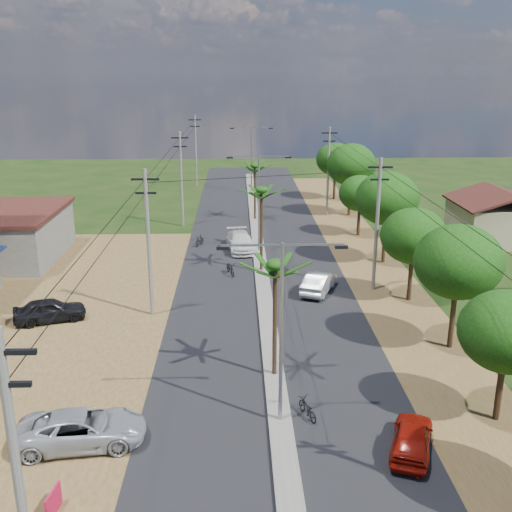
{
  "coord_description": "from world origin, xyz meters",
  "views": [
    {
      "loc": [
        -1.72,
        -22.16,
        14.35
      ],
      "look_at": [
        -0.57,
        14.36,
        3.0
      ],
      "focal_mm": 42.0,
      "sensor_mm": 36.0,
      "label": 1
    }
  ],
  "objects_px": {
    "car_silver_mid": "(319,283)",
    "car_parked_silver": "(82,430)",
    "car_white_far": "(241,242)",
    "car_parked_dark": "(50,311)",
    "roadside_sign": "(54,503)",
    "moto_rider_east": "(307,409)",
    "car_red_near": "(412,438)"
  },
  "relations": [
    {
      "from": "car_red_near",
      "to": "car_parked_dark",
      "type": "xyz_separation_m",
      "value": [
        -17.95,
        13.39,
        0.07
      ]
    },
    {
      "from": "car_parked_dark",
      "to": "roadside_sign",
      "type": "bearing_deg",
      "value": 177.99
    },
    {
      "from": "car_red_near",
      "to": "car_silver_mid",
      "type": "height_order",
      "value": "car_silver_mid"
    },
    {
      "from": "car_white_far",
      "to": "moto_rider_east",
      "type": "xyz_separation_m",
      "value": [
        2.7,
        -25.18,
        -0.32
      ]
    },
    {
      "from": "car_white_far",
      "to": "roadside_sign",
      "type": "relative_size",
      "value": 4.48
    },
    {
      "from": "car_parked_silver",
      "to": "moto_rider_east",
      "type": "xyz_separation_m",
      "value": [
        9.19,
        1.68,
        -0.29
      ]
    },
    {
      "from": "car_silver_mid",
      "to": "roadside_sign",
      "type": "xyz_separation_m",
      "value": [
        -11.71,
        -20.81,
        -0.23
      ]
    },
    {
      "from": "car_red_near",
      "to": "car_parked_silver",
      "type": "xyz_separation_m",
      "value": [
        -12.98,
        0.91,
        0.07
      ]
    },
    {
      "from": "car_red_near",
      "to": "car_parked_dark",
      "type": "height_order",
      "value": "car_parked_dark"
    },
    {
      "from": "car_white_far",
      "to": "roadside_sign",
      "type": "bearing_deg",
      "value": -109.26
    },
    {
      "from": "car_red_near",
      "to": "roadside_sign",
      "type": "xyz_separation_m",
      "value": [
        -13.0,
        -3.02,
        -0.17
      ]
    },
    {
      "from": "car_red_near",
      "to": "moto_rider_east",
      "type": "height_order",
      "value": "car_red_near"
    },
    {
      "from": "car_parked_silver",
      "to": "roadside_sign",
      "type": "distance_m",
      "value": 3.94
    },
    {
      "from": "car_silver_mid",
      "to": "moto_rider_east",
      "type": "relative_size",
      "value": 2.7
    },
    {
      "from": "car_silver_mid",
      "to": "car_parked_silver",
      "type": "bearing_deg",
      "value": 78.48
    },
    {
      "from": "car_silver_mid",
      "to": "car_parked_dark",
      "type": "height_order",
      "value": "car_parked_dark"
    },
    {
      "from": "car_silver_mid",
      "to": "moto_rider_east",
      "type": "xyz_separation_m",
      "value": [
        -2.5,
        -15.2,
        -0.28
      ]
    },
    {
      "from": "car_silver_mid",
      "to": "moto_rider_east",
      "type": "height_order",
      "value": "car_silver_mid"
    },
    {
      "from": "car_parked_silver",
      "to": "car_parked_dark",
      "type": "distance_m",
      "value": 13.44
    },
    {
      "from": "car_parked_dark",
      "to": "car_red_near",
      "type": "bearing_deg",
      "value": -145.52
    },
    {
      "from": "car_white_far",
      "to": "car_parked_silver",
      "type": "xyz_separation_m",
      "value": [
        -6.48,
        -26.86,
        -0.03
      ]
    },
    {
      "from": "car_parked_dark",
      "to": "moto_rider_east",
      "type": "bearing_deg",
      "value": -146.16
    },
    {
      "from": "car_parked_silver",
      "to": "car_parked_dark",
      "type": "bearing_deg",
      "value": 14.49
    },
    {
      "from": "car_parked_dark",
      "to": "roadside_sign",
      "type": "height_order",
      "value": "car_parked_dark"
    },
    {
      "from": "car_white_far",
      "to": "car_parked_dark",
      "type": "bearing_deg",
      "value": -135.89
    },
    {
      "from": "car_silver_mid",
      "to": "car_white_far",
      "type": "distance_m",
      "value": 11.25
    },
    {
      "from": "car_silver_mid",
      "to": "car_parked_silver",
      "type": "height_order",
      "value": "car_parked_silver"
    },
    {
      "from": "car_parked_silver",
      "to": "moto_rider_east",
      "type": "relative_size",
      "value": 3.24
    },
    {
      "from": "car_red_near",
      "to": "roadside_sign",
      "type": "bearing_deg",
      "value": 33.23
    },
    {
      "from": "car_parked_dark",
      "to": "moto_rider_east",
      "type": "xyz_separation_m",
      "value": [
        14.16,
        -10.81,
        -0.3
      ]
    },
    {
      "from": "moto_rider_east",
      "to": "roadside_sign",
      "type": "bearing_deg",
      "value": 10.59
    },
    {
      "from": "moto_rider_east",
      "to": "car_silver_mid",
      "type": "bearing_deg",
      "value": -120.12
    }
  ]
}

